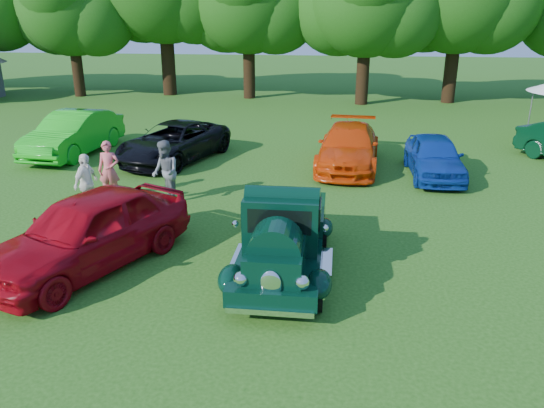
# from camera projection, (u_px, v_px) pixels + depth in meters

# --- Properties ---
(ground) EXTENTS (120.00, 120.00, 0.00)m
(ground) POSITION_uv_depth(u_px,v_px,m) (237.00, 270.00, 11.69)
(ground) COLOR #205012
(ground) RESTS_ON ground
(hero_pickup) EXTENTS (2.18, 4.68, 1.83)m
(hero_pickup) POSITION_uv_depth(u_px,v_px,m) (283.00, 237.00, 11.42)
(hero_pickup) COLOR black
(hero_pickup) RESTS_ON ground
(red_convertible) EXTENTS (3.92, 5.36, 1.70)m
(red_convertible) POSITION_uv_depth(u_px,v_px,m) (88.00, 231.00, 11.58)
(red_convertible) COLOR #9B0611
(red_convertible) RESTS_ON ground
(back_car_lime) EXTENTS (2.23, 5.21, 1.67)m
(back_car_lime) POSITION_uv_depth(u_px,v_px,m) (74.00, 134.00, 20.83)
(back_car_lime) COLOR #17B118
(back_car_lime) RESTS_ON ground
(back_car_black) EXTENTS (3.85, 5.64, 1.43)m
(back_car_black) POSITION_uv_depth(u_px,v_px,m) (174.00, 142.00, 19.98)
(back_car_black) COLOR black
(back_car_black) RESTS_ON ground
(back_car_orange) EXTENTS (2.49, 5.30, 1.50)m
(back_car_orange) POSITION_uv_depth(u_px,v_px,m) (349.00, 147.00, 19.14)
(back_car_orange) COLOR #DA3B07
(back_car_orange) RESTS_ON ground
(back_car_blue) EXTENTS (1.74, 4.18, 1.42)m
(back_car_blue) POSITION_uv_depth(u_px,v_px,m) (434.00, 156.00, 18.04)
(back_car_blue) COLOR navy
(back_car_blue) RESTS_ON ground
(spectator_pink) EXTENTS (0.69, 0.49, 1.76)m
(spectator_pink) POSITION_uv_depth(u_px,v_px,m) (109.00, 170.00, 15.91)
(spectator_pink) COLOR #E15C66
(spectator_pink) RESTS_ON ground
(spectator_grey) EXTENTS (1.11, 1.15, 1.87)m
(spectator_grey) POSITION_uv_depth(u_px,v_px,m) (165.00, 172.00, 15.48)
(spectator_grey) COLOR slate
(spectator_grey) RESTS_ON ground
(spectator_white) EXTENTS (0.58, 1.05, 1.69)m
(spectator_white) POSITION_uv_depth(u_px,v_px,m) (86.00, 184.00, 14.76)
(spectator_white) COLOR white
(spectator_white) RESTS_ON ground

